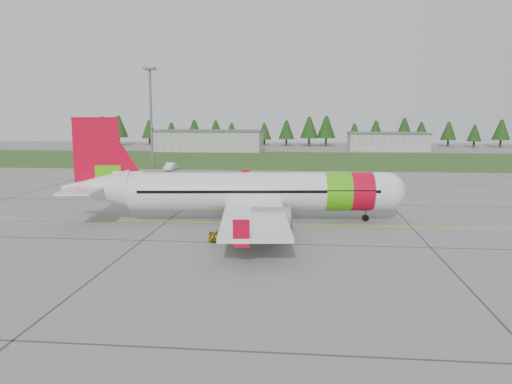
# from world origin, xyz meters

# --- Properties ---
(ground) EXTENTS (320.00, 320.00, 0.00)m
(ground) POSITION_xyz_m (0.00, 0.00, 0.00)
(ground) COLOR gray
(ground) RESTS_ON ground
(aircraft) EXTENTS (35.80, 33.18, 10.85)m
(aircraft) POSITION_xyz_m (-6.29, 9.06, 3.13)
(aircraft) COLOR white
(aircraft) RESTS_ON ground
(follow_me_car) EXTENTS (1.25, 1.45, 3.38)m
(follow_me_car) POSITION_xyz_m (-7.33, 0.34, 1.69)
(follow_me_car) COLOR yellow
(follow_me_car) RESTS_ON ground
(service_van) EXTENTS (1.68, 1.59, 4.75)m
(service_van) POSITION_xyz_m (-27.54, 55.30, 2.37)
(service_van) COLOR silver
(service_van) RESTS_ON ground
(grass_strip) EXTENTS (320.00, 50.00, 0.03)m
(grass_strip) POSITION_xyz_m (0.00, 82.00, 0.01)
(grass_strip) COLOR #30561E
(grass_strip) RESTS_ON ground
(taxi_guideline) EXTENTS (120.00, 0.25, 0.02)m
(taxi_guideline) POSITION_xyz_m (0.00, 8.00, 0.01)
(taxi_guideline) COLOR gold
(taxi_guideline) RESTS_ON ground
(hangar_west) EXTENTS (32.00, 14.00, 6.00)m
(hangar_west) POSITION_xyz_m (-30.00, 110.00, 3.00)
(hangar_west) COLOR #A8A8A3
(hangar_west) RESTS_ON ground
(hangar_east) EXTENTS (24.00, 12.00, 5.20)m
(hangar_east) POSITION_xyz_m (25.00, 118.00, 2.60)
(hangar_east) COLOR #A8A8A3
(hangar_east) RESTS_ON ground
(floodlight_mast) EXTENTS (0.50, 0.50, 20.00)m
(floodlight_mast) POSITION_xyz_m (-32.00, 58.00, 10.00)
(floodlight_mast) COLOR slate
(floodlight_mast) RESTS_ON ground
(treeline) EXTENTS (160.00, 8.00, 10.00)m
(treeline) POSITION_xyz_m (0.00, 138.00, 5.00)
(treeline) COLOR #1C3F14
(treeline) RESTS_ON ground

